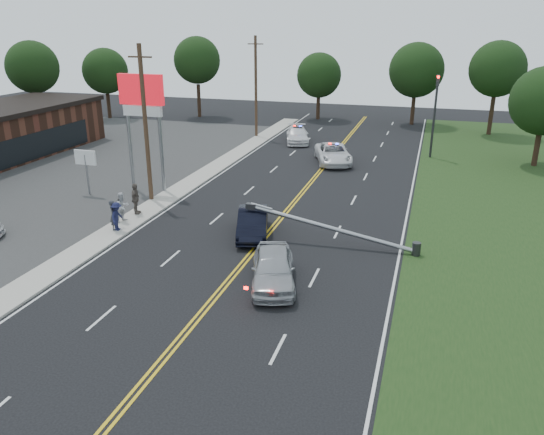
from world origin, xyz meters
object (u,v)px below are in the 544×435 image
(waiting_sedan, at_px, (273,268))
(bystander_d, at_px, (135,199))
(traffic_signal, at_px, (435,109))
(crashed_sedan, at_px, (253,223))
(small_sign, at_px, (86,161))
(fallen_streetlight, at_px, (341,230))
(pylon_sign, at_px, (142,105))
(emergency_b, at_px, (297,135))
(utility_pole_mid, at_px, (145,125))
(utility_pole_far, at_px, (256,87))
(bystander_c, at_px, (117,216))
(bystander_a, at_px, (114,215))
(emergency_a, at_px, (333,154))
(bystander_b, at_px, (123,207))

(waiting_sedan, distance_m, bystander_d, 12.42)
(traffic_signal, xyz_separation_m, crashed_sedan, (-9.03, -21.87, -3.46))
(small_sign, distance_m, fallen_streetlight, 18.68)
(pylon_sign, xyz_separation_m, emergency_b, (6.06, 18.55, -5.25))
(utility_pole_mid, bearing_deg, utility_pole_far, 90.00)
(utility_pole_far, bearing_deg, small_sign, -102.31)
(utility_pole_mid, bearing_deg, bystander_c, -79.88)
(crashed_sedan, xyz_separation_m, bystander_a, (-7.71, -1.68, 0.23))
(emergency_a, bearing_deg, pylon_sign, -152.45)
(emergency_a, bearing_deg, bystander_a, -133.91)
(utility_pole_far, height_order, emergency_b, utility_pole_far)
(pylon_sign, height_order, bystander_b, pylon_sign)
(small_sign, bearing_deg, pylon_sign, 29.74)
(traffic_signal, bearing_deg, fallen_streetlight, -100.59)
(small_sign, distance_m, crashed_sedan, 13.91)
(utility_pole_mid, height_order, crashed_sedan, utility_pole_mid)
(bystander_b, bearing_deg, utility_pole_far, 18.83)
(fallen_streetlight, distance_m, utility_pole_mid, 14.58)
(utility_pole_mid, height_order, bystander_b, utility_pole_mid)
(small_sign, bearing_deg, emergency_b, 65.06)
(fallen_streetlight, relative_size, waiting_sedan, 1.97)
(utility_pole_far, height_order, emergency_a, utility_pole_far)
(small_sign, bearing_deg, fallen_streetlight, -12.40)
(crashed_sedan, xyz_separation_m, emergency_b, (-3.71, 24.42, -0.00))
(small_sign, distance_m, bystander_a, 7.97)
(traffic_signal, xyz_separation_m, waiting_sedan, (-6.24, -27.17, -3.40))
(small_sign, distance_m, waiting_sedan, 18.56)
(fallen_streetlight, distance_m, bystander_d, 12.87)
(pylon_sign, distance_m, utility_pole_mid, 2.55)
(traffic_signal, distance_m, emergency_a, 9.64)
(traffic_signal, distance_m, utility_pole_far, 17.97)
(emergency_a, height_order, bystander_a, bystander_a)
(fallen_streetlight, bearing_deg, bystander_b, -178.97)
(traffic_signal, xyz_separation_m, bystander_a, (-16.74, -23.55, -3.23))
(emergency_b, bearing_deg, waiting_sedan, -93.83)
(bystander_d, bearing_deg, bystander_c, 175.63)
(emergency_b, distance_m, bystander_b, 25.15)
(crashed_sedan, bearing_deg, bystander_c, 176.73)
(emergency_a, bearing_deg, bystander_d, -137.94)
(emergency_a, bearing_deg, traffic_signal, 10.68)
(waiting_sedan, relative_size, bystander_c, 2.90)
(waiting_sedan, bearing_deg, emergency_b, 85.46)
(traffic_signal, xyz_separation_m, emergency_b, (-12.74, 2.56, -3.46))
(small_sign, xyz_separation_m, crashed_sedan, (13.27, -3.87, -1.58))
(emergency_b, distance_m, bystander_c, 26.42)
(emergency_b, height_order, bystander_a, bystander_a)
(crashed_sedan, distance_m, bystander_b, 7.97)
(utility_pole_far, xyz_separation_m, bystander_a, (0.76, -27.55, -4.11))
(waiting_sedan, relative_size, bystander_a, 2.77)
(pylon_sign, xyz_separation_m, bystander_a, (2.06, -7.55, -5.02))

